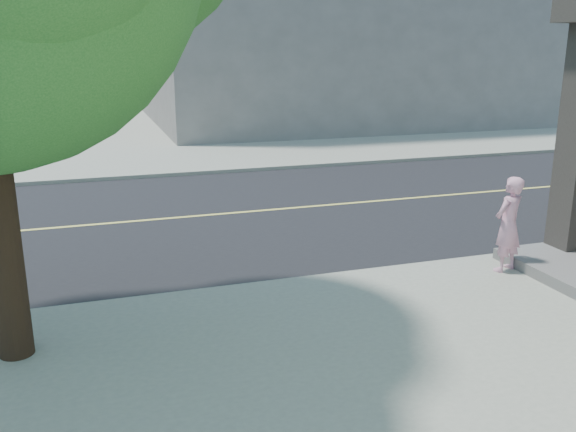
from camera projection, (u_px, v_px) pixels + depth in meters
name	position (u px, v px, depth m)	size (l,w,h in m)	color
sidewalk_ne	(319.00, 118.00, 31.99)	(29.00, 25.00, 0.12)	gray
man_on_phone	(508.00, 224.00, 9.79)	(0.57, 0.37, 1.56)	pink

